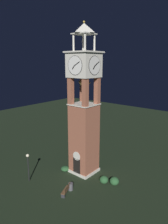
{
  "coord_description": "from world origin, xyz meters",
  "views": [
    {
      "loc": [
        15.38,
        -18.27,
        13.49
      ],
      "look_at": [
        0.0,
        0.0,
        7.72
      ],
      "focal_mm": 33.31,
      "sensor_mm": 36.0,
      "label": 1
    }
  ],
  "objects_px": {
    "park_bench": "(66,190)",
    "lamp_post": "(28,162)",
    "trash_bin": "(71,187)",
    "clock_tower": "(84,114)"
  },
  "relations": [
    {
      "from": "park_bench",
      "to": "lamp_post",
      "type": "height_order",
      "value": "lamp_post"
    },
    {
      "from": "lamp_post",
      "to": "trash_bin",
      "type": "height_order",
      "value": "lamp_post"
    },
    {
      "from": "clock_tower",
      "to": "lamp_post",
      "type": "distance_m",
      "value": 8.45
    },
    {
      "from": "clock_tower",
      "to": "lamp_post",
      "type": "relative_size",
      "value": 5.29
    },
    {
      "from": "park_bench",
      "to": "lamp_post",
      "type": "distance_m",
      "value": 5.51
    },
    {
      "from": "park_bench",
      "to": "trash_bin",
      "type": "distance_m",
      "value": 0.82
    },
    {
      "from": "clock_tower",
      "to": "trash_bin",
      "type": "bearing_deg",
      "value": -69.79
    },
    {
      "from": "clock_tower",
      "to": "trash_bin",
      "type": "xyz_separation_m",
      "value": [
        1.47,
        -3.99,
        -7.03
      ]
    },
    {
      "from": "park_bench",
      "to": "trash_bin",
      "type": "xyz_separation_m",
      "value": [
        -0.13,
        0.81,
        -0.08
      ]
    },
    {
      "from": "clock_tower",
      "to": "trash_bin",
      "type": "distance_m",
      "value": 8.21
    }
  ]
}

